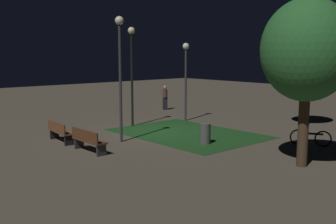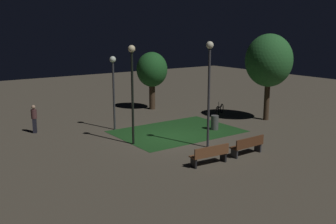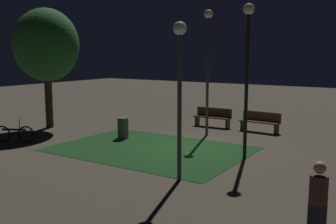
# 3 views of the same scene
# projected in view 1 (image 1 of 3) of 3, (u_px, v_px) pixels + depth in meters

# --- Properties ---
(ground_plane) EXTENTS (60.00, 60.00, 0.00)m
(ground_plane) POSITION_uv_depth(u_px,v_px,m) (160.00, 133.00, 19.25)
(ground_plane) COLOR #4C4438
(grass_lawn) EXTENTS (6.89, 4.88, 0.01)m
(grass_lawn) POSITION_uv_depth(u_px,v_px,m) (187.00, 133.00, 19.01)
(grass_lawn) COLOR #194219
(grass_lawn) RESTS_ON ground
(bench_path_side) EXTENTS (1.83, 0.62, 0.88)m
(bench_path_side) POSITION_uv_depth(u_px,v_px,m) (60.00, 131.00, 17.11)
(bench_path_side) COLOR brown
(bench_path_side) RESTS_ON ground
(bench_lawn_edge) EXTENTS (1.81, 0.51, 0.88)m
(bench_lawn_edge) POSITION_uv_depth(u_px,v_px,m) (88.00, 140.00, 15.36)
(bench_lawn_edge) COLOR #512D19
(bench_lawn_edge) RESTS_ON ground
(tree_back_left) EXTENTS (2.97, 2.97, 5.51)m
(tree_back_left) POSITION_uv_depth(u_px,v_px,m) (307.00, 51.00, 13.01)
(tree_back_left) COLOR #423021
(tree_back_left) RESTS_ON ground
(tree_right_canopy) EXTENTS (2.23, 2.23, 4.17)m
(tree_right_canopy) POSITION_uv_depth(u_px,v_px,m) (306.00, 70.00, 20.91)
(tree_right_canopy) COLOR #423021
(tree_right_canopy) RESTS_ON ground
(lamp_post_plaza_east) EXTENTS (0.36, 0.36, 5.24)m
(lamp_post_plaza_east) POSITION_uv_depth(u_px,v_px,m) (120.00, 59.00, 16.77)
(lamp_post_plaza_east) COLOR #333338
(lamp_post_plaza_east) RESTS_ON ground
(lamp_post_path_center) EXTENTS (0.36, 0.36, 5.04)m
(lamp_post_path_center) POSITION_uv_depth(u_px,v_px,m) (132.00, 60.00, 20.55)
(lamp_post_path_center) COLOR black
(lamp_post_path_center) RESTS_ON ground
(lamp_post_near_wall) EXTENTS (0.36, 0.36, 4.29)m
(lamp_post_near_wall) POSITION_uv_depth(u_px,v_px,m) (186.00, 68.00, 22.24)
(lamp_post_near_wall) COLOR #333338
(lamp_post_near_wall) RESTS_ON ground
(trash_bin) EXTENTS (0.45, 0.45, 0.85)m
(trash_bin) POSITION_uv_depth(u_px,v_px,m) (205.00, 134.00, 16.83)
(trash_bin) COLOR #4C4C4C
(trash_bin) RESTS_ON ground
(bicycle) EXTENTS (1.45, 0.84, 0.93)m
(bicycle) POSITION_uv_depth(u_px,v_px,m) (310.00, 138.00, 16.44)
(bicycle) COLOR black
(bicycle) RESTS_ON ground
(pedestrian) EXTENTS (0.32, 0.34, 1.61)m
(pedestrian) POSITION_uv_depth(u_px,v_px,m) (165.00, 97.00, 26.85)
(pedestrian) COLOR black
(pedestrian) RESTS_ON ground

